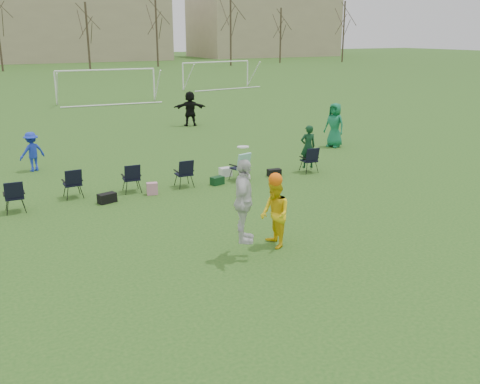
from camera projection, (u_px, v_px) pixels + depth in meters
ground at (305, 278)px, 11.54m from camera, size 260.00×260.00×0.00m
fielder_blue at (32, 152)px, 20.26m from camera, size 1.10×0.85×1.50m
fielder_green_far at (335, 125)px, 24.51m from camera, size 0.94×1.15×2.02m
fielder_black at (190, 109)px, 30.04m from camera, size 1.90×1.08×1.95m
center_contest at (259, 207)px, 12.57m from camera, size 1.89×1.34×2.67m
sideline_setup at (191, 171)px, 18.33m from camera, size 11.01×1.57×1.78m
goal_mid at (106, 76)px, 39.87m from camera, size 7.40×0.63×2.46m
goal_right at (216, 67)px, 50.33m from camera, size 7.35×1.14×2.46m
tree_line at (1, 32)px, 69.33m from camera, size 110.28×3.28×11.40m
building_row at (27, 27)px, 94.12m from camera, size 126.00×16.00×13.00m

